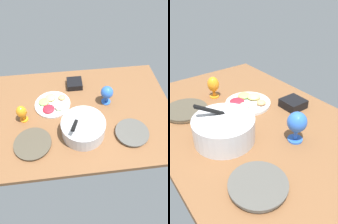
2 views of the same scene
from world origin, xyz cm
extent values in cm
cube|color=brown|center=(0.00, 0.00, -2.00)|extent=(160.00, 104.00, 4.00)
cylinder|color=silver|center=(-40.23, 25.97, 0.93)|extent=(22.43, 22.43, 1.87)
cylinder|color=#4E4C47|center=(-40.23, 25.97, 2.43)|extent=(24.38, 24.38, 1.12)
cylinder|color=beige|center=(31.12, 26.65, 0.89)|extent=(24.17, 24.17, 1.79)
cylinder|color=#494233|center=(31.12, 26.65, 2.32)|extent=(26.27, 26.27, 1.07)
cylinder|color=silver|center=(-5.20, 20.66, 6.30)|extent=(31.38, 31.38, 12.61)
cylinder|color=white|center=(-5.20, 20.66, 10.09)|extent=(28.25, 28.25, 2.27)
cube|color=black|center=(0.29, 20.66, 13.72)|extent=(8.16, 22.59, 12.85)
cylinder|color=silver|center=(16.65, -9.57, 0.90)|extent=(29.04, 29.04, 1.80)
ellipsoid|color=#8CC659|center=(23.64, -11.46, 2.97)|extent=(8.70, 8.70, 2.34)
ellipsoid|color=red|center=(19.79, -3.23, 2.99)|extent=(9.47, 9.47, 2.38)
ellipsoid|color=beige|center=(11.48, -3.15, 3.62)|extent=(6.12, 6.12, 3.63)
ellipsoid|color=#F2A566|center=(8.74, -14.25, 3.39)|extent=(6.02, 6.02, 3.18)
ellipsoid|color=#F9E072|center=(17.97, -15.30, 3.39)|extent=(8.90, 8.90, 3.18)
cylinder|color=orange|center=(38.95, 2.98, 0.50)|extent=(6.34, 6.34, 1.00)
cylinder|color=orange|center=(38.95, 2.98, 2.68)|extent=(2.00, 2.00, 3.36)
ellipsoid|color=orange|center=(38.95, 2.98, 9.53)|extent=(7.78, 7.78, 10.33)
cylinder|color=blue|center=(-27.53, -7.75, 0.50)|extent=(7.75, 7.75, 1.00)
cylinder|color=blue|center=(-27.53, -7.75, 3.47)|extent=(2.00, 2.00, 4.95)
ellipsoid|color=blue|center=(-27.53, -7.75, 11.23)|extent=(10.00, 10.00, 10.56)
cube|color=black|center=(-3.34, -30.48, 2.70)|extent=(13.34, 13.34, 5.39)
cube|color=tan|center=(-3.34, -30.48, 4.42)|extent=(10.94, 10.94, 1.73)
camera|label=1|loc=(4.14, 101.60, 122.32)|focal=31.77mm
camera|label=2|loc=(-87.50, 63.37, 74.08)|focal=36.18mm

